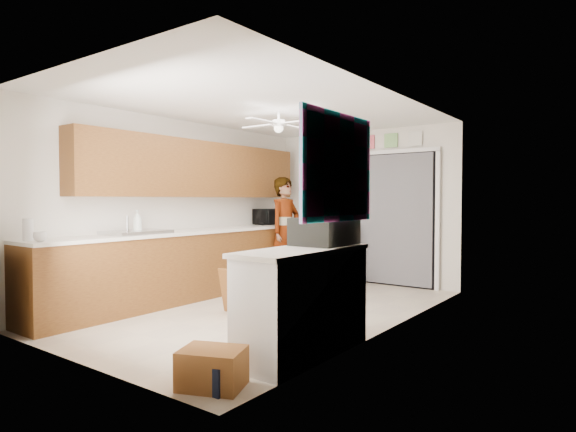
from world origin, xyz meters
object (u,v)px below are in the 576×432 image
Objects in this scene: microwave at (269,217)px; paper_towel_roll at (28,230)px; navy_crate at (214,374)px; man at (285,231)px; soap_bottle at (137,222)px; cup at (40,237)px; suitcase at (325,231)px; dog at (326,280)px; cardboard_box at (212,368)px.

paper_towel_roll is (-0.08, -3.90, -0.02)m from microwave.
paper_towel_roll is at bearing -158.29° from microwave.
microwave reaches higher than navy_crate.
navy_crate is at bearing -146.57° from man.
soap_bottle is 2.31× the size of cup.
microwave is at bearing 136.58° from suitcase.
soap_bottle reaches higher than suitcase.
dog is (1.27, 3.39, -0.77)m from cup.
suitcase is 3.24m from man.
paper_towel_roll is at bearing 180.00° from cup.
paper_towel_roll is at bearing -91.93° from soap_bottle.
cup is at bearing -178.80° from cardboard_box.
suitcase reaches higher than paper_towel_roll.
suitcase is at bearing 2.84° from soap_bottle.
soap_bottle is 1.31m from paper_towel_roll.
man is (0.42, -0.10, -0.21)m from microwave.
suitcase reaches higher than cup.
soap_bottle is 2.70m from dog.
dog is (-1.13, 3.34, 0.13)m from navy_crate.
cup is (0.20, -1.31, -0.10)m from soap_bottle.
cardboard_box is at bearing -25.99° from soap_bottle.
microwave is 1.62× the size of soap_bottle.
cup is 2.53m from cardboard_box.
microwave is 4.73m from navy_crate.
man is (0.25, 3.80, -0.13)m from cup.
cup reaches higher than navy_crate.
cardboard_box is 4.37m from man.
microwave is 3.74× the size of cup.
man reaches higher than soap_bottle.
suitcase is (2.67, 0.13, -0.02)m from soap_bottle.
paper_towel_roll is (-0.04, -1.31, -0.03)m from soap_bottle.
navy_crate is at bearing 0.00° from cardboard_box.
cup reaches higher than cardboard_box.
cup is 3.71m from dog.
dog reaches higher than cardboard_box.
suitcase is 1.70m from navy_crate.
microwave is at bearing 123.49° from cardboard_box.
man is (-2.13, 3.75, 0.72)m from cardboard_box.
navy_crate is at bearing -77.91° from dog.
man is 1.27m from dog.
microwave reaches higher than cup.
cup is at bearing -154.65° from microwave.
soap_bottle is 2.68m from suitcase.
soap_bottle is 3.03m from cardboard_box.
man is at bearing 82.53° from paper_towel_roll.
paper_towel_roll is 3.84m from man.
soap_bottle is 0.17× the size of man.
soap_bottle is at bearing 98.84° from cup.
soap_bottle is 2.54m from man.
cardboard_box is at bearing -123.59° from microwave.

